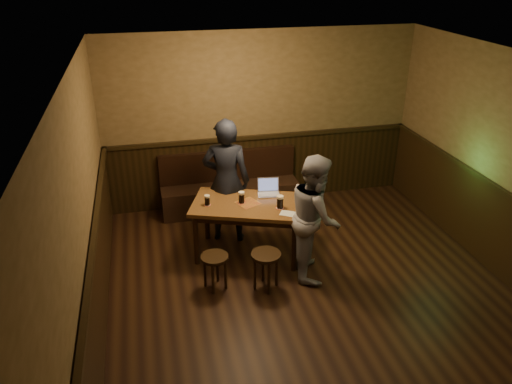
{
  "coord_description": "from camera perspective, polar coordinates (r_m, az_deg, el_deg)",
  "views": [
    {
      "loc": [
        -1.82,
        -4.46,
        3.83
      ],
      "look_at": [
        -0.49,
        1.25,
        0.99
      ],
      "focal_mm": 35.0,
      "sensor_mm": 36.0,
      "label": 1
    }
  ],
  "objects": [
    {
      "name": "person_suit",
      "position": [
        7.02,
        -3.4,
        1.24
      ],
      "size": [
        0.76,
        0.61,
        1.83
      ],
      "primitive_type": "imported",
      "rotation": [
        0.0,
        0.0,
        2.86
      ],
      "color": "black",
      "rests_on": "ground"
    },
    {
      "name": "pint_mid",
      "position": [
        6.64,
        -1.67,
        -0.62
      ],
      "size": [
        0.11,
        0.11,
        0.16
      ],
      "color": "#B32C16",
      "rests_on": "pub_table"
    },
    {
      "name": "person_grey",
      "position": [
        6.32,
        6.76,
        -2.79
      ],
      "size": [
        0.79,
        0.92,
        1.64
      ],
      "primitive_type": "imported",
      "rotation": [
        0.0,
        0.0,
        1.34
      ],
      "color": "gray",
      "rests_on": "ground"
    },
    {
      "name": "pub_table",
      "position": [
        6.72,
        -0.93,
        -2.05
      ],
      "size": [
        1.68,
        1.3,
        0.79
      ],
      "rotation": [
        0.0,
        0.0,
        -0.35
      ],
      "color": "#502816",
      "rests_on": "ground"
    },
    {
      "name": "laptop",
      "position": [
        6.91,
        1.43,
        0.24
      ],
      "size": [
        0.33,
        0.28,
        0.21
      ],
      "rotation": [
        0.0,
        0.0,
        -0.15
      ],
      "color": "silver",
      "rests_on": "pub_table"
    },
    {
      "name": "pint_right",
      "position": [
        6.51,
        2.77,
        -1.15
      ],
      "size": [
        0.12,
        0.12,
        0.18
      ],
      "color": "#B32C16",
      "rests_on": "pub_table"
    },
    {
      "name": "bench",
      "position": [
        8.11,
        -3.0,
        0.09
      ],
      "size": [
        2.2,
        0.5,
        0.95
      ],
      "color": "black",
      "rests_on": "ground"
    },
    {
      "name": "menu",
      "position": [
        6.42,
        3.77,
        -2.48
      ],
      "size": [
        0.27,
        0.24,
        0.0
      ],
      "primitive_type": "cube",
      "rotation": [
        0.0,
        0.0,
        -0.55
      ],
      "color": "silver",
      "rests_on": "pub_table"
    },
    {
      "name": "room",
      "position": [
        5.66,
        7.21,
        -2.06
      ],
      "size": [
        5.04,
        6.04,
        2.84
      ],
      "color": "black",
      "rests_on": "ground"
    },
    {
      "name": "stool_left",
      "position": [
        6.22,
        -4.74,
        -8.01
      ],
      "size": [
        0.45,
        0.45,
        0.47
      ],
      "rotation": [
        0.0,
        0.0,
        -0.38
      ],
      "color": "black",
      "rests_on": "ground"
    },
    {
      "name": "stool_right",
      "position": [
        6.19,
        1.15,
        -7.82
      ],
      "size": [
        0.38,
        0.38,
        0.5
      ],
      "rotation": [
        0.0,
        0.0,
        0.02
      ],
      "color": "black",
      "rests_on": "ground"
    },
    {
      "name": "pint_left",
      "position": [
        6.62,
        -5.6,
        -0.94
      ],
      "size": [
        0.09,
        0.09,
        0.15
      ],
      "color": "#B32C16",
      "rests_on": "pub_table"
    }
  ]
}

